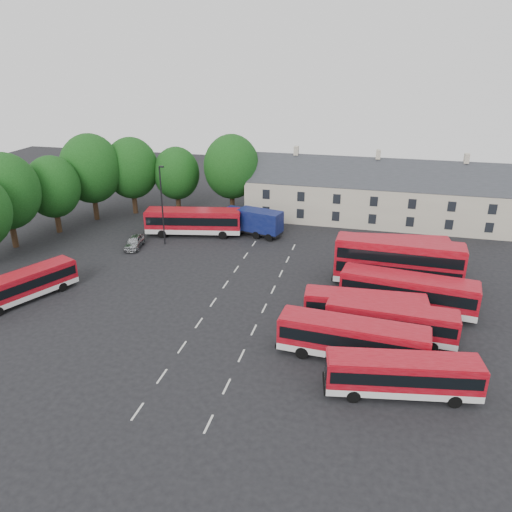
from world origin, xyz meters
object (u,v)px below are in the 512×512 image
(bus_row_a, at_px, (403,373))
(bus_dd_south, at_px, (398,262))
(box_truck, at_px, (253,221))
(lamppost, at_px, (162,203))
(silver_car, at_px, (134,242))
(bus_west, at_px, (24,284))

(bus_row_a, xyz_separation_m, bus_dd_south, (-0.16, 17.36, 1.09))
(box_truck, bearing_deg, lamppost, -135.05)
(silver_car, bearing_deg, lamppost, 22.40)
(bus_dd_south, bearing_deg, box_truck, 148.98)
(bus_west, distance_m, lamppost, 18.74)
(lamppost, bearing_deg, bus_west, -112.20)
(silver_car, xyz_separation_m, lamppost, (3.12, 1.96, 4.51))
(bus_west, bearing_deg, box_truck, -11.75)
(box_truck, xyz_separation_m, silver_car, (-12.89, -7.80, -1.21))
(box_truck, relative_size, silver_car, 1.94)
(box_truck, height_order, lamppost, lamppost)
(bus_west, distance_m, silver_car, 15.59)
(bus_row_a, relative_size, bus_west, 1.06)
(bus_row_a, height_order, box_truck, box_truck)
(bus_row_a, height_order, lamppost, lamppost)
(bus_west, relative_size, lamppost, 1.03)
(box_truck, xyz_separation_m, lamppost, (-9.78, -5.84, 3.30))
(bus_dd_south, bearing_deg, bus_west, -159.76)
(lamppost, bearing_deg, bus_dd_south, -11.85)
(bus_row_a, bearing_deg, bus_dd_south, 81.21)
(bus_row_a, height_order, bus_dd_south, bus_dd_south)
(box_truck, relative_size, lamppost, 0.84)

